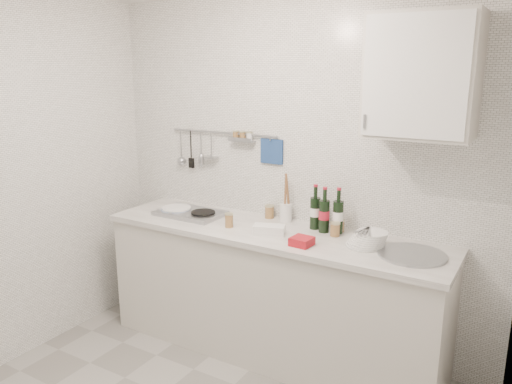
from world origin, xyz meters
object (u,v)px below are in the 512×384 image
wall_cabinet (422,76)px  utensil_crock (286,210)px  plate_stack_hob (175,210)px  plate_stack_sink (368,239)px  wine_bottles (326,209)px

wall_cabinet → utensil_crock: bearing=173.6°
wall_cabinet → plate_stack_hob: (-1.73, -0.14, -1.01)m
plate_stack_hob → plate_stack_sink: size_ratio=0.98×
utensil_crock → wall_cabinet: bearing=-6.4°
wall_cabinet → plate_stack_hob: size_ratio=2.85×
plate_stack_hob → plate_stack_sink: (1.50, 0.04, 0.02)m
plate_stack_hob → utensil_crock: bearing=16.3°
plate_stack_hob → wine_bottles: (1.16, 0.18, 0.13)m
plate_stack_hob → wall_cabinet: bearing=4.6°
wine_bottles → utensil_crock: bearing=169.9°
wine_bottles → utensil_crock: size_ratio=0.86×
wall_cabinet → plate_stack_sink: (-0.23, -0.10, -0.98)m
wall_cabinet → plate_stack_sink: bearing=-157.2°
plate_stack_hob → wine_bottles: wine_bottles is taller
plate_stack_sink → utensil_crock: utensil_crock is taller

